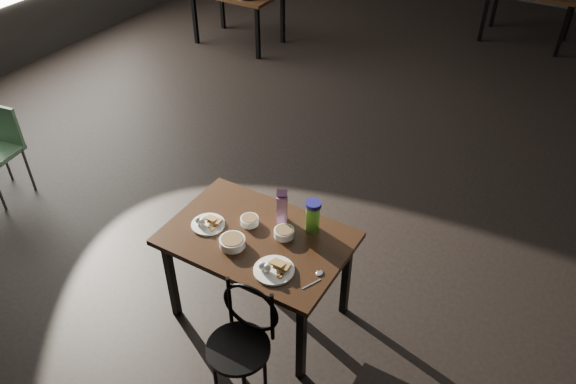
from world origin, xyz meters
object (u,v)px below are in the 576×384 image
Objects in this scene: juice_carton at (282,207)px; water_bottle at (313,216)px; bentwood_chair at (243,335)px; main_table at (257,245)px.

water_bottle is (0.22, 0.03, -0.01)m from juice_carton.
juice_carton is 0.33× the size of bentwood_chair.
main_table is at bearing -139.40° from water_bottle.
bentwood_chair is at bearing -92.76° from water_bottle.
bentwood_chair is at bearing -76.68° from juice_carton.
juice_carton reaches higher than bentwood_chair.
juice_carton is (0.06, 0.21, 0.20)m from main_table.
main_table is at bearing 110.27° from bentwood_chair.
juice_carton is at bearing 73.08° from main_table.
main_table is 0.62m from bentwood_chair.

